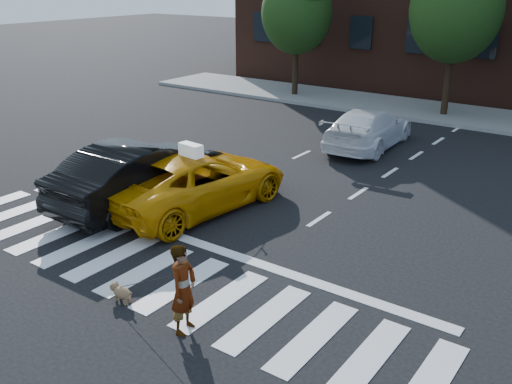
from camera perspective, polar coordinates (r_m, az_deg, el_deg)
ground at (r=12.11m, az=-10.96°, el=-7.71°), size 120.00×120.00×0.00m
crosswalk at (r=12.11m, az=-10.96°, el=-7.68°), size 13.00×2.40×0.01m
stop_line at (r=13.12m, az=-5.93°, el=-5.05°), size 12.00×0.30×0.01m
sidewalk_far at (r=26.50m, az=17.54°, el=7.64°), size 30.00×4.00×0.15m
tree_left at (r=28.40m, az=4.17°, el=18.27°), size 3.39×3.38×6.50m
taxi at (r=14.84m, az=-5.88°, el=1.11°), size 2.99×5.45×1.45m
black_sedan at (r=15.27m, az=-11.49°, el=1.86°), size 1.86×5.17×1.70m
white_suv at (r=20.49m, az=11.19°, el=6.28°), size 2.22×4.85×1.37m
woman at (r=9.73m, az=-7.28°, el=-9.62°), size 0.49×0.65×1.61m
dog at (r=11.07m, az=-13.39°, el=-9.68°), size 0.59×0.23×0.34m
taxi_sign at (r=14.43m, az=-6.53°, el=4.20°), size 0.68×0.35×0.32m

